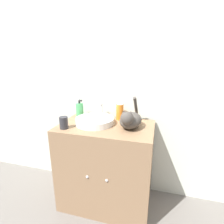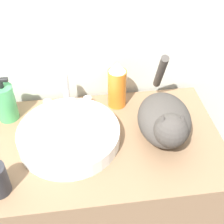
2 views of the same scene
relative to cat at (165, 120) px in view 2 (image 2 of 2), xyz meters
name	(u,v)px [view 2 (image 2 of 2)]	position (x,y,z in m)	size (l,w,h in m)	color
vanity_cabinet	(103,206)	(-0.22, 0.01, -0.48)	(0.83, 0.52, 0.81)	#8C6B4C
sink_basin	(69,135)	(-0.32, 0.02, -0.05)	(0.34, 0.34, 0.05)	white
faucet	(67,94)	(-0.32, 0.20, -0.01)	(0.18, 0.11, 0.15)	silver
cat	(165,120)	(0.00, 0.00, 0.00)	(0.21, 0.38, 0.25)	#47423D
soap_bottle	(5,102)	(-0.54, 0.17, 0.00)	(0.07, 0.07, 0.18)	#4CB266
spray_bottle	(117,85)	(-0.13, 0.19, 0.01)	(0.07, 0.07, 0.19)	orange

